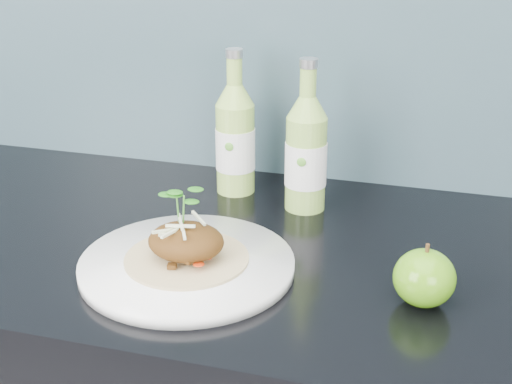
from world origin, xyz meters
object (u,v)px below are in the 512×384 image
at_px(dinner_plate, 187,265).
at_px(green_apple, 424,278).
at_px(cider_bottle_right, 306,154).
at_px(cider_bottle_left, 235,139).

height_order(dinner_plate, green_apple, green_apple).
bearing_deg(cider_bottle_right, cider_bottle_left, 177.76).
relative_size(dinner_plate, green_apple, 4.06).
height_order(green_apple, cider_bottle_right, cider_bottle_right).
bearing_deg(green_apple, dinner_plate, -179.84).
bearing_deg(cider_bottle_left, cider_bottle_right, 0.20).
height_order(green_apple, cider_bottle_left, cider_bottle_left).
xyz_separation_m(green_apple, cider_bottle_left, (-0.33, 0.28, 0.06)).
xyz_separation_m(dinner_plate, cider_bottle_right, (0.11, 0.25, 0.08)).
xyz_separation_m(dinner_plate, cider_bottle_left, (-0.02, 0.29, 0.08)).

